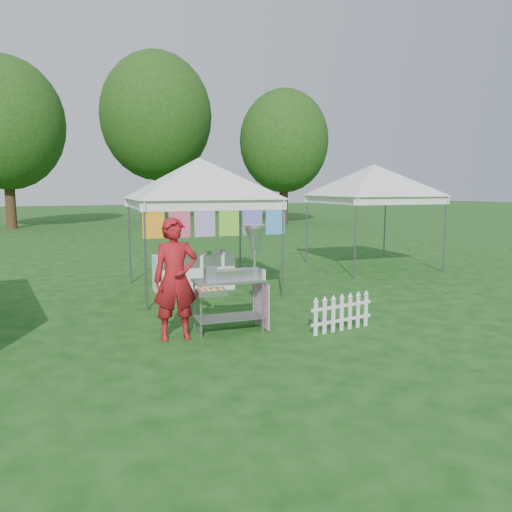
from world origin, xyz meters
name	(u,v)px	position (x,y,z in m)	size (l,w,h in m)	color
ground	(252,332)	(0.00, 0.00, 0.00)	(120.00, 120.00, 0.00)	#133F12
canopy_main	(199,158)	(0.00, 3.49, 2.99)	(4.24, 4.24, 3.45)	#59595E
canopy_right	(374,165)	(5.50, 5.00, 2.99)	(4.24, 4.24, 3.45)	#59595E
tree_left	(5,124)	(-6.00, 24.00, 5.83)	(6.40, 6.40, 9.53)	#3A2815
tree_mid	(156,117)	(3.00, 28.00, 7.14)	(7.60, 7.60, 11.52)	#3A2815
tree_right	(284,141)	(10.00, 22.00, 5.18)	(5.60, 5.60, 8.42)	#3A2815
donut_cart	(239,269)	(-0.17, 0.15, 1.03)	(1.26, 0.85, 1.74)	gray
vendor	(175,279)	(-1.24, 0.05, 0.95)	(0.69, 0.45, 1.90)	maroon
picket_fence	(342,314)	(1.40, -0.45, 0.29)	(1.24, 0.27, 0.56)	white
display_table	(193,272)	(-0.12, 3.71, 0.40)	(1.80, 0.70, 0.81)	white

